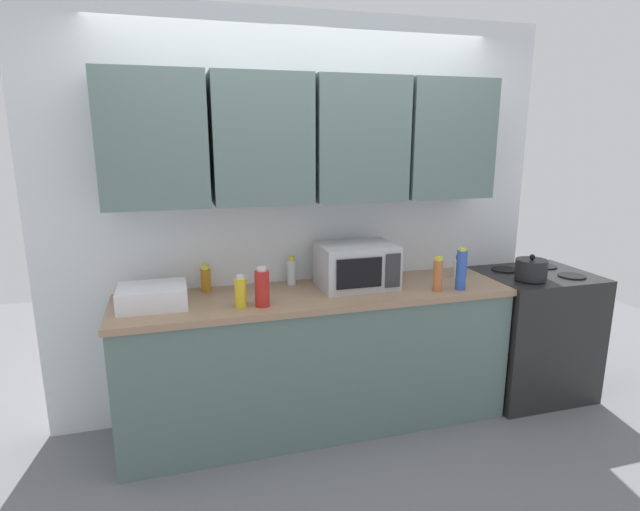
{
  "coord_description": "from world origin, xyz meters",
  "views": [
    {
      "loc": [
        -0.83,
        -3.22,
        1.85
      ],
      "look_at": [
        0.03,
        -0.25,
        1.12
      ],
      "focal_mm": 28.57,
      "sensor_mm": 36.0,
      "label": 1
    }
  ],
  "objects_px": {
    "microwave": "(356,265)",
    "bottle_spice_jar": "(438,274)",
    "stove_range": "(531,333)",
    "dish_rack": "(152,296)",
    "bottle_white_jar": "(458,268)",
    "bottle_amber_vinegar": "(206,279)",
    "bottle_red_sauce": "(262,288)",
    "bottle_blue_cleaner": "(461,270)",
    "bottle_yellow_mustard": "(241,292)",
    "bottle_clear_tall": "(291,271)",
    "kettle": "(531,269)"
  },
  "relations": [
    {
      "from": "bottle_amber_vinegar",
      "to": "kettle",
      "type": "bearing_deg",
      "value": -9.91
    },
    {
      "from": "stove_range",
      "to": "kettle",
      "type": "xyz_separation_m",
      "value": [
        -0.17,
        -0.14,
        0.53
      ]
    },
    {
      "from": "microwave",
      "to": "bottle_spice_jar",
      "type": "bearing_deg",
      "value": -26.55
    },
    {
      "from": "stove_range",
      "to": "bottle_amber_vinegar",
      "type": "distance_m",
      "value": 2.35
    },
    {
      "from": "bottle_blue_cleaner",
      "to": "bottle_spice_jar",
      "type": "relative_size",
      "value": 1.21
    },
    {
      "from": "dish_rack",
      "to": "bottle_amber_vinegar",
      "type": "bearing_deg",
      "value": 33.66
    },
    {
      "from": "kettle",
      "to": "bottle_spice_jar",
      "type": "distance_m",
      "value": 0.71
    },
    {
      "from": "dish_rack",
      "to": "bottle_white_jar",
      "type": "bearing_deg",
      "value": 1.49
    },
    {
      "from": "dish_rack",
      "to": "bottle_red_sauce",
      "type": "bearing_deg",
      "value": -15.65
    },
    {
      "from": "kettle",
      "to": "bottle_clear_tall",
      "type": "height_order",
      "value": "bottle_clear_tall"
    },
    {
      "from": "bottle_spice_jar",
      "to": "bottle_yellow_mustard",
      "type": "relative_size",
      "value": 1.17
    },
    {
      "from": "bottle_red_sauce",
      "to": "bottle_clear_tall",
      "type": "bearing_deg",
      "value": 55.59
    },
    {
      "from": "microwave",
      "to": "bottle_blue_cleaner",
      "type": "xyz_separation_m",
      "value": [
        0.61,
        -0.24,
        -0.01
      ]
    },
    {
      "from": "microwave",
      "to": "dish_rack",
      "type": "xyz_separation_m",
      "value": [
        -1.25,
        -0.04,
        -0.08
      ]
    },
    {
      "from": "bottle_red_sauce",
      "to": "bottle_amber_vinegar",
      "type": "bearing_deg",
      "value": 127.62
    },
    {
      "from": "dish_rack",
      "to": "bottle_spice_jar",
      "type": "relative_size",
      "value": 1.73
    },
    {
      "from": "dish_rack",
      "to": "bottle_red_sauce",
      "type": "height_order",
      "value": "bottle_red_sauce"
    },
    {
      "from": "bottle_yellow_mustard",
      "to": "kettle",
      "type": "bearing_deg",
      "value": -0.19
    },
    {
      "from": "bottle_spice_jar",
      "to": "bottle_red_sauce",
      "type": "height_order",
      "value": "bottle_red_sauce"
    },
    {
      "from": "bottle_blue_cleaner",
      "to": "bottle_yellow_mustard",
      "type": "bearing_deg",
      "value": 178.17
    },
    {
      "from": "kettle",
      "to": "dish_rack",
      "type": "bearing_deg",
      "value": 176.21
    },
    {
      "from": "bottle_white_jar",
      "to": "bottle_amber_vinegar",
      "type": "xyz_separation_m",
      "value": [
        -1.68,
        0.16,
        0.01
      ]
    },
    {
      "from": "bottle_clear_tall",
      "to": "bottle_white_jar",
      "type": "distance_m",
      "value": 1.14
    },
    {
      "from": "microwave",
      "to": "stove_range",
      "type": "bearing_deg",
      "value": -2.71
    },
    {
      "from": "bottle_amber_vinegar",
      "to": "bottle_blue_cleaner",
      "type": "bearing_deg",
      "value": -14.66
    },
    {
      "from": "kettle",
      "to": "bottle_red_sauce",
      "type": "height_order",
      "value": "bottle_red_sauce"
    },
    {
      "from": "bottle_amber_vinegar",
      "to": "bottle_white_jar",
      "type": "bearing_deg",
      "value": -5.29
    },
    {
      "from": "bottle_clear_tall",
      "to": "bottle_red_sauce",
      "type": "height_order",
      "value": "bottle_red_sauce"
    },
    {
      "from": "kettle",
      "to": "bottle_yellow_mustard",
      "type": "distance_m",
      "value": 1.94
    },
    {
      "from": "kettle",
      "to": "bottle_amber_vinegar",
      "type": "xyz_separation_m",
      "value": [
        -2.1,
        0.37,
        -0.0
      ]
    },
    {
      "from": "microwave",
      "to": "bottle_red_sauce",
      "type": "distance_m",
      "value": 0.68
    },
    {
      "from": "bottle_yellow_mustard",
      "to": "bottle_amber_vinegar",
      "type": "height_order",
      "value": "bottle_yellow_mustard"
    },
    {
      "from": "bottle_spice_jar",
      "to": "bottle_yellow_mustard",
      "type": "distance_m",
      "value": 1.22
    },
    {
      "from": "bottle_blue_cleaner",
      "to": "bottle_white_jar",
      "type": "xyz_separation_m",
      "value": [
        0.13,
        0.25,
        -0.06
      ]
    },
    {
      "from": "bottle_white_jar",
      "to": "bottle_clear_tall",
      "type": "bearing_deg",
      "value": 172.08
    },
    {
      "from": "stove_range",
      "to": "dish_rack",
      "type": "height_order",
      "value": "dish_rack"
    },
    {
      "from": "dish_rack",
      "to": "bottle_yellow_mustard",
      "type": "bearing_deg",
      "value": -17.73
    },
    {
      "from": "bottle_blue_cleaner",
      "to": "bottle_amber_vinegar",
      "type": "height_order",
      "value": "bottle_blue_cleaner"
    },
    {
      "from": "bottle_white_jar",
      "to": "bottle_spice_jar",
      "type": "bearing_deg",
      "value": -140.58
    },
    {
      "from": "stove_range",
      "to": "bottle_spice_jar",
      "type": "bearing_deg",
      "value": -169.39
    },
    {
      "from": "bottle_spice_jar",
      "to": "bottle_red_sauce",
      "type": "distance_m",
      "value": 1.1
    },
    {
      "from": "bottle_red_sauce",
      "to": "bottle_white_jar",
      "type": "xyz_separation_m",
      "value": [
        1.39,
        0.22,
        -0.04
      ]
    },
    {
      "from": "microwave",
      "to": "bottle_blue_cleaner",
      "type": "relative_size",
      "value": 1.8
    },
    {
      "from": "bottle_blue_cleaner",
      "to": "bottle_red_sauce",
      "type": "height_order",
      "value": "bottle_blue_cleaner"
    },
    {
      "from": "bottle_clear_tall",
      "to": "bottle_blue_cleaner",
      "type": "distance_m",
      "value": 1.08
    },
    {
      "from": "bottle_yellow_mustard",
      "to": "bottle_amber_vinegar",
      "type": "xyz_separation_m",
      "value": [
        -0.17,
        0.36,
        -0.01
      ]
    },
    {
      "from": "bottle_clear_tall",
      "to": "bottle_yellow_mustard",
      "type": "xyz_separation_m",
      "value": [
        -0.38,
        -0.36,
        0.0
      ]
    },
    {
      "from": "kettle",
      "to": "microwave",
      "type": "bearing_deg",
      "value": 170.12
    },
    {
      "from": "kettle",
      "to": "bottle_clear_tall",
      "type": "bearing_deg",
      "value": 166.63
    },
    {
      "from": "microwave",
      "to": "bottle_clear_tall",
      "type": "bearing_deg",
      "value": 156.79
    }
  ]
}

